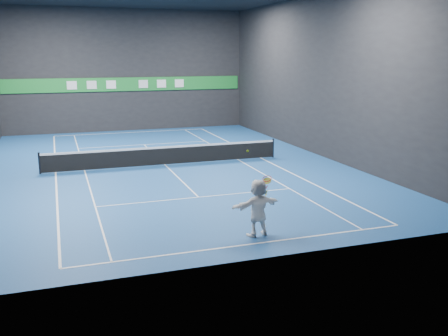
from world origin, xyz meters
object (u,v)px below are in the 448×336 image
object	(u,v)px
player	(258,208)
tennis_racket	(267,181)
tennis_ball	(248,151)
tennis_net	(165,155)

from	to	relation	value
player	tennis_racket	xyz separation A→B (m)	(0.31, 0.05, 0.84)
tennis_ball	tennis_net	bearing A→B (deg)	91.63
player	tennis_net	distance (m)	11.25
player	tennis_racket	world-z (taller)	tennis_racket
tennis_racket	player	bearing A→B (deg)	-171.31
tennis_net	tennis_racket	size ratio (longest dim) A/B	18.34
player	tennis_ball	world-z (taller)	tennis_ball
player	tennis_ball	bearing A→B (deg)	-49.62
player	tennis_net	world-z (taller)	player
player	tennis_racket	bearing A→B (deg)	177.77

